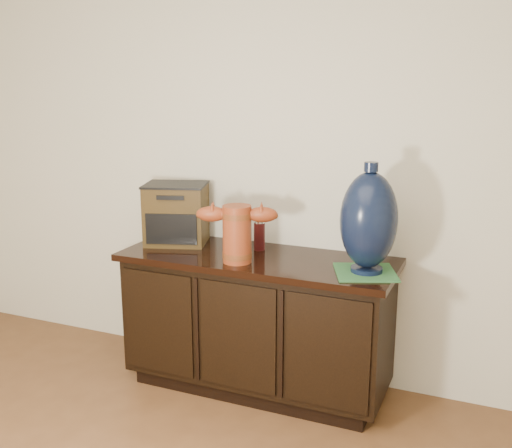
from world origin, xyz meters
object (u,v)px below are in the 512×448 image
at_px(lamp_base, 369,221).
at_px(spray_can, 259,235).
at_px(terracotta_vessel, 237,231).
at_px(tv_radio, 176,214).
at_px(sideboard, 257,321).

relative_size(lamp_base, spray_can, 2.99).
bearing_deg(terracotta_vessel, tv_radio, 137.22).
xyz_separation_m(sideboard, terracotta_vessel, (-0.05, -0.13, 0.53)).
distance_m(tv_radio, lamp_base, 1.13).
height_order(lamp_base, spray_can, lamp_base).
relative_size(sideboard, terracotta_vessel, 3.54).
xyz_separation_m(sideboard, lamp_base, (0.59, -0.06, 0.63)).
bearing_deg(spray_can, sideboard, -72.40).
height_order(tv_radio, lamp_base, lamp_base).
bearing_deg(spray_can, tv_radio, -174.53).
distance_m(terracotta_vessel, tv_radio, 0.51).
relative_size(sideboard, tv_radio, 3.58).
relative_size(tv_radio, lamp_base, 0.77).
bearing_deg(terracotta_vessel, sideboard, 48.60).
bearing_deg(lamp_base, tv_radio, 173.45).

